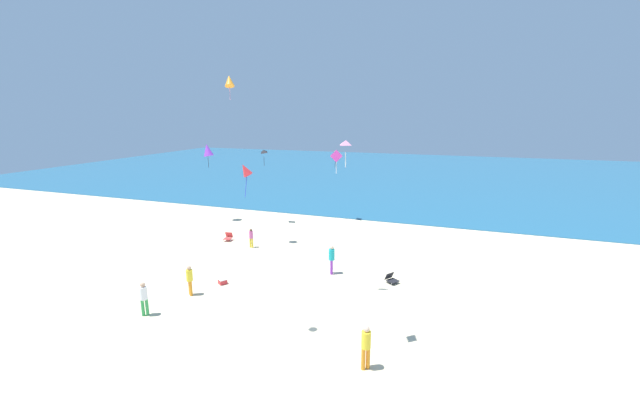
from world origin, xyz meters
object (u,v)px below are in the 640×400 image
object	(u,v)px
kite_orange	(229,81)
kite_magenta	(336,157)
person_0	(251,237)
person_3	(190,278)
cooler_box	(223,281)
beach_chair_mid_beach	(228,237)
kite_pink	(346,143)
person_4	(332,257)
kite_red	(245,170)
beach_chair_far_right	(391,279)
kite_black	(263,151)
person_2	(366,344)
person_1	(144,297)
kite_green	(335,152)
kite_purple	(208,150)

from	to	relation	value
kite_orange	kite_magenta	distance (m)	11.18
person_0	person_3	xyz separation A→B (m)	(0.61, -7.58, 0.14)
cooler_box	person_0	size ratio (longest dim) A/B	0.42
beach_chair_mid_beach	kite_pink	distance (m)	17.42
cooler_box	person_3	world-z (taller)	person_3
person_0	kite_pink	world-z (taller)	kite_pink
beach_chair_mid_beach	kite_magenta	xyz separation A→B (m)	(10.07, -5.66, 6.93)
beach_chair_mid_beach	cooler_box	distance (m)	7.67
person_4	kite_red	size ratio (longest dim) A/B	1.28
beach_chair_far_right	person_0	xyz separation A→B (m)	(-10.30, 2.61, 0.56)
person_4	kite_black	bearing A→B (deg)	-60.07
person_2	kite_red	bearing A→B (deg)	42.74
person_2	kite_red	distance (m)	7.99
person_0	person_2	world-z (taller)	person_2
beach_chair_mid_beach	person_4	bearing A→B (deg)	60.69
kite_red	person_0	bearing A→B (deg)	119.10
kite_red	kite_orange	distance (m)	12.92
person_1	kite_black	world-z (taller)	kite_black
person_1	kite_orange	bearing A→B (deg)	-27.69
person_2	kite_orange	bearing A→B (deg)	7.68
beach_chair_far_right	person_4	size ratio (longest dim) A/B	0.49
kite_green	kite_purple	distance (m)	10.91
kite_green	kite_purple	bearing A→B (deg)	-160.48
person_0	kite_pink	size ratio (longest dim) A/B	1.38
beach_chair_mid_beach	kite_pink	world-z (taller)	kite_pink
beach_chair_far_right	person_3	xyz separation A→B (m)	(-9.69, -4.97, 0.70)
person_4	kite_red	bearing A→B (deg)	64.45
kite_green	kite_black	bearing A→B (deg)	-152.80
beach_chair_far_right	person_2	size ratio (longest dim) A/B	0.49
kite_purple	kite_black	distance (m)	4.94
person_2	kite_black	size ratio (longest dim) A/B	1.25
person_2	kite_magenta	distance (m)	8.86
cooler_box	person_3	distance (m)	2.07
kite_purple	kite_black	xyz separation A→B (m)	(4.87, 0.86, -0.04)
person_1	person_2	distance (m)	10.65
person_1	person_4	size ratio (longest dim) A/B	0.94
person_0	person_3	distance (m)	7.61
cooler_box	person_2	bearing A→B (deg)	-26.79
cooler_box	kite_green	bearing A→B (deg)	81.79
kite_green	kite_black	xyz separation A→B (m)	(-5.42, -2.78, 0.12)
person_3	kite_red	size ratio (longest dim) A/B	1.18
person_0	kite_orange	xyz separation A→B (m)	(-1.32, 0.27, 10.63)
beach_chair_mid_beach	person_1	world-z (taller)	person_1
kite_magenta	kite_red	bearing A→B (deg)	-113.79
person_3	kite_magenta	xyz separation A→B (m)	(7.07, 2.73, 6.28)
person_3	kite_magenta	size ratio (longest dim) A/B	1.39
beach_chair_mid_beach	person_4	world-z (taller)	person_4
person_3	person_1	bearing A→B (deg)	-158.62
cooler_box	kite_pink	distance (m)	11.86
kite_green	person_2	bearing A→B (deg)	-69.85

